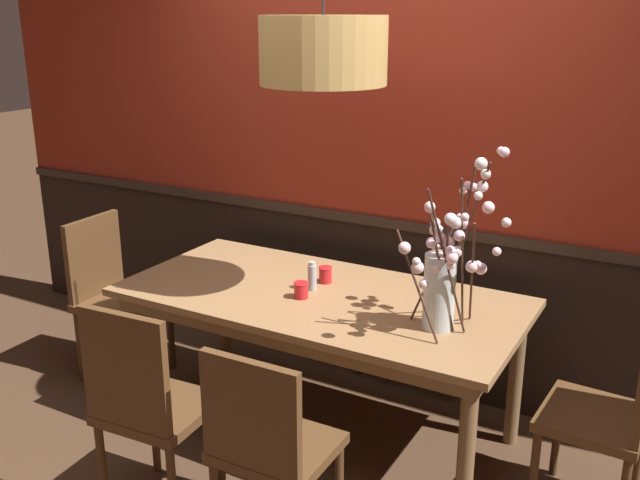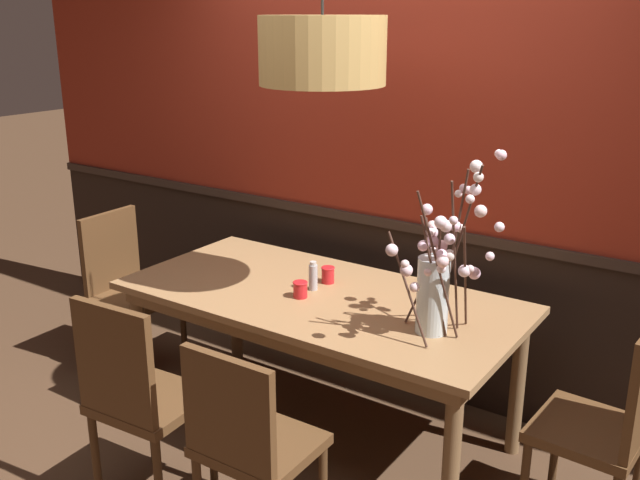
# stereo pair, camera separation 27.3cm
# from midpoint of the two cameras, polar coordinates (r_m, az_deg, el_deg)

# --- Properties ---
(ground_plane) EXTENTS (24.00, 24.00, 0.00)m
(ground_plane) POSITION_cam_midpoint_polar(r_m,az_deg,el_deg) (3.79, -2.13, -14.96)
(ground_plane) COLOR #4C3321
(back_wall) EXTENTS (5.45, 0.14, 2.65)m
(back_wall) POSITION_cam_midpoint_polar(r_m,az_deg,el_deg) (3.89, 3.20, 6.84)
(back_wall) COLOR black
(back_wall) RESTS_ON ground
(dining_table) EXTENTS (1.93, 0.93, 0.75)m
(dining_table) POSITION_cam_midpoint_polar(r_m,az_deg,el_deg) (3.48, -2.26, -5.57)
(dining_table) COLOR #997047
(dining_table) RESTS_ON ground
(chair_near_side_left) EXTENTS (0.44, 0.43, 0.97)m
(chair_near_side_left) POSITION_cam_midpoint_polar(r_m,az_deg,el_deg) (3.08, -16.26, -12.31)
(chair_near_side_left) COLOR brown
(chair_near_side_left) RESTS_ON ground
(chair_near_side_right) EXTENTS (0.43, 0.40, 0.90)m
(chair_near_side_right) POSITION_cam_midpoint_polar(r_m,az_deg,el_deg) (2.80, -7.13, -15.83)
(chair_near_side_right) COLOR brown
(chair_near_side_right) RESTS_ON ground
(chair_far_side_right) EXTENTS (0.46, 0.44, 0.88)m
(chair_far_side_right) POSITION_cam_midpoint_polar(r_m,az_deg,el_deg) (4.14, 7.38, -4.37)
(chair_far_side_right) COLOR brown
(chair_far_side_right) RESTS_ON ground
(chair_head_west_end) EXTENTS (0.44, 0.44, 0.94)m
(chair_head_west_end) POSITION_cam_midpoint_polar(r_m,az_deg,el_deg) (4.34, -18.04, -3.81)
(chair_head_west_end) COLOR brown
(chair_head_west_end) RESTS_ON ground
(chair_far_side_left) EXTENTS (0.44, 0.44, 0.94)m
(chair_far_side_left) POSITION_cam_midpoint_polar(r_m,az_deg,el_deg) (4.36, 1.10, -2.72)
(chair_far_side_left) COLOR brown
(chair_far_side_left) RESTS_ON ground
(chair_head_east_end) EXTENTS (0.43, 0.44, 0.96)m
(chair_head_east_end) POSITION_cam_midpoint_polar(r_m,az_deg,el_deg) (3.14, 20.20, -12.40)
(chair_head_east_end) COLOR brown
(chair_head_east_end) RESTS_ON ground
(vase_with_blossoms) EXTENTS (0.43, 0.54, 0.77)m
(vase_with_blossoms) POSITION_cam_midpoint_polar(r_m,az_deg,el_deg) (3.01, 7.36, -2.78)
(vase_with_blossoms) COLOR silver
(vase_with_blossoms) RESTS_ON dining_table
(candle_holder_nearer_center) EXTENTS (0.07, 0.07, 0.08)m
(candle_holder_nearer_center) POSITION_cam_midpoint_polar(r_m,az_deg,el_deg) (3.57, -1.76, -2.80)
(candle_holder_nearer_center) COLOR red
(candle_holder_nearer_center) RESTS_ON dining_table
(candle_holder_nearer_edge) EXTENTS (0.07, 0.07, 0.08)m
(candle_holder_nearer_edge) POSITION_cam_midpoint_polar(r_m,az_deg,el_deg) (3.39, -3.83, -4.04)
(candle_holder_nearer_edge) COLOR red
(candle_holder_nearer_edge) RESTS_ON dining_table
(condiment_bottle) EXTENTS (0.04, 0.04, 0.15)m
(condiment_bottle) POSITION_cam_midpoint_polar(r_m,az_deg,el_deg) (3.47, -2.88, -2.97)
(condiment_bottle) COLOR #ADADB2
(condiment_bottle) RESTS_ON dining_table
(pendant_lamp) EXTENTS (0.55, 0.55, 0.90)m
(pendant_lamp) POSITION_cam_midpoint_polar(r_m,az_deg,el_deg) (3.15, -2.30, 14.86)
(pendant_lamp) COLOR tan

